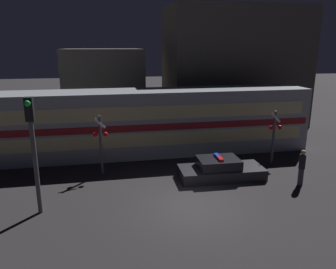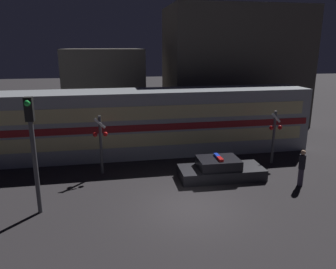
% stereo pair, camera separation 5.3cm
% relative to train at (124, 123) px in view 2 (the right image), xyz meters
% --- Properties ---
extents(ground_plane, '(120.00, 120.00, 0.00)m').
position_rel_train_xyz_m(ground_plane, '(2.24, -7.47, -1.96)').
color(ground_plane, '#262326').
extents(train, '(22.91, 2.86, 3.91)m').
position_rel_train_xyz_m(train, '(0.00, 0.00, 0.00)').
color(train, '#999EA5').
rests_on(train, ground_plane).
extents(police_car, '(4.26, 1.85, 1.17)m').
position_rel_train_xyz_m(police_car, '(4.50, -4.73, -1.53)').
color(police_car, black).
rests_on(police_car, ground_plane).
extents(pedestrian, '(0.30, 0.30, 1.77)m').
position_rel_train_xyz_m(pedestrian, '(7.96, -6.31, -1.05)').
color(pedestrian, '#3F384C').
rests_on(pedestrian, ground_plane).
extents(crossing_signal_near, '(0.75, 0.33, 3.02)m').
position_rel_train_xyz_m(crossing_signal_near, '(8.13, -3.22, -0.25)').
color(crossing_signal_near, '#4C4C51').
rests_on(crossing_signal_near, ground_plane).
extents(crossing_signal_far, '(0.75, 0.33, 3.07)m').
position_rel_train_xyz_m(crossing_signal_far, '(-1.34, -3.02, -0.22)').
color(crossing_signal_far, '#4C4C51').
rests_on(crossing_signal_far, ground_plane).
extents(traffic_light_corner, '(0.30, 0.46, 4.65)m').
position_rel_train_xyz_m(traffic_light_corner, '(-3.78, -6.76, 0.97)').
color(traffic_light_corner, '#4C4C51').
rests_on(traffic_light_corner, ground_plane).
extents(building_left, '(6.03, 6.81, 6.24)m').
position_rel_train_xyz_m(building_left, '(-1.05, 7.98, 1.17)').
color(building_left, '#47423D').
rests_on(building_left, ground_plane).
extents(building_center, '(11.15, 6.33, 9.50)m').
position_rel_train_xyz_m(building_center, '(9.72, 7.07, 2.80)').
color(building_center, '#47423D').
rests_on(building_center, ground_plane).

